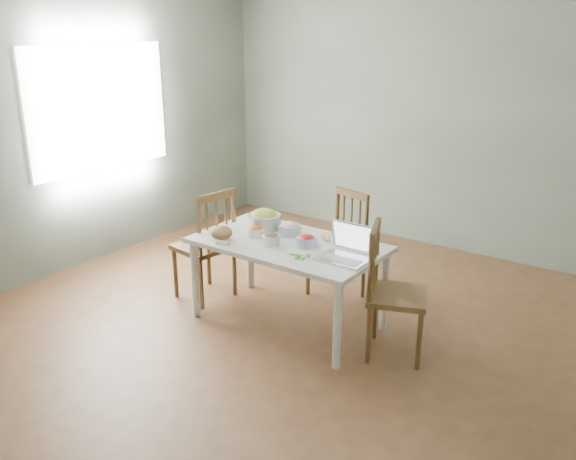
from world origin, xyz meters
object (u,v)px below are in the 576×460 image
Objects in this scene: bread_boule at (222,233)px; dining_table at (288,283)px; chair_right at (398,293)px; laptop at (343,244)px; bowl_squash at (264,219)px; chair_left at (204,244)px; chair_far at (336,246)px.

dining_table is at bearing 28.54° from bread_boule.
laptop is at bearing 88.61° from chair_right.
dining_table is 8.67× the size of bread_boule.
chair_right is 5.73× the size of bread_boule.
bowl_squash reaches higher than dining_table.
chair_left reaches higher than dining_table.
dining_table is 1.49× the size of chair_left.
dining_table is at bearing 99.05° from chair_left.
laptop is (0.99, 0.18, 0.07)m from bread_boule.
laptop reaches higher than bowl_squash.
chair_left is 1.02× the size of chair_right.
chair_left is 0.61m from bowl_squash.
laptop is (-0.38, -0.14, 0.32)m from chair_right.
chair_far reaches higher than dining_table.
bowl_squash is at bearing 64.48° from chair_right.
bowl_squash is at bearing 117.16° from chair_left.
chair_far is 3.39× the size of bowl_squash.
chair_left is 2.75× the size of laptop.
chair_far is 1.06m from bread_boule.
laptop is (0.89, -0.23, 0.04)m from bowl_squash.
bread_boule is at bearing -103.75° from bowl_squash.
chair_far is 0.70m from bowl_squash.
bowl_squash is (-1.27, 0.09, 0.28)m from chair_right.
chair_left reaches higher than bowl_squash.
chair_far is at bearing 34.85° from chair_right.
chair_far is at bearing 50.57° from bowl_squash.
bowl_squash is 0.92m from laptop.
bread_boule is at bearing 69.25° from chair_left.
chair_left is at bearing 152.00° from bread_boule.
chair_left is at bearing -178.20° from dining_table.
bowl_squash is (-0.40, -0.49, 0.30)m from chair_far.
chair_left reaches higher than chair_far.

